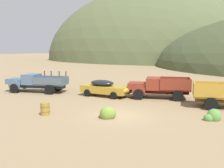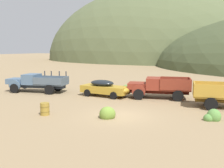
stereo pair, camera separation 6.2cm
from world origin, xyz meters
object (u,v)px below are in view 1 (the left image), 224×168
object	(u,v)px
car_mustard	(106,88)
oil_drum_by_truck	(45,109)
truck_chalk_blue	(33,82)
truck_rust_red	(155,87)

from	to	relation	value
car_mustard	oil_drum_by_truck	bearing A→B (deg)	-91.68
truck_chalk_blue	car_mustard	size ratio (longest dim) A/B	1.35
car_mustard	truck_rust_red	distance (m)	4.60
truck_chalk_blue	car_mustard	xyz separation A→B (m)	(8.01, 1.34, -0.20)
car_mustard	truck_chalk_blue	bearing A→B (deg)	-169.46
truck_chalk_blue	oil_drum_by_truck	xyz separation A→B (m)	(7.62, -6.68, -0.58)
truck_chalk_blue	truck_rust_red	distance (m)	12.68
truck_chalk_blue	oil_drum_by_truck	distance (m)	10.15
car_mustard	truck_rust_red	world-z (taller)	truck_rust_red
car_mustard	oil_drum_by_truck	xyz separation A→B (m)	(-0.38, -8.01, -0.38)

